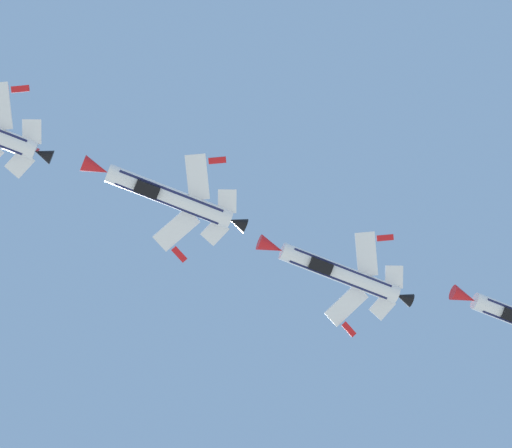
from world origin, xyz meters
TOP-DOWN VIEW (x-y plane):
  - fighter_jet_left_wing at (-11.26, 35.18)m, footprint 14.96×10.52m
  - fighter_jet_right_wing at (4.19, 44.31)m, footprint 14.96×10.37m

SIDE VIEW (x-z plane):
  - fighter_jet_left_wing at x=-11.26m, z-range 94.57..98.95m
  - fighter_jet_right_wing at x=4.19m, z-range 95.73..100.50m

